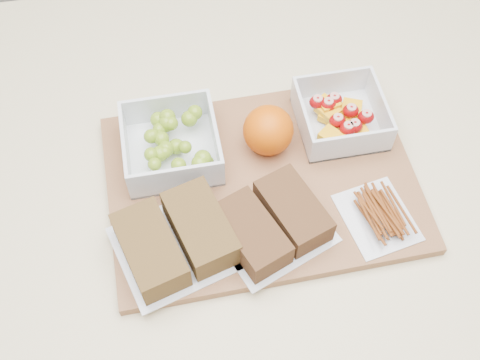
{
  "coord_description": "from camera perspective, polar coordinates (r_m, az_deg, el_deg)",
  "views": [
    {
      "loc": [
        -0.09,
        -0.43,
        1.61
      ],
      "look_at": [
        -0.01,
        0.0,
        0.93
      ],
      "focal_mm": 45.0,
      "sensor_mm": 36.0,
      "label": 1
    }
  ],
  "objects": [
    {
      "name": "fruit_container",
      "position": [
        0.88,
        9.5,
        5.96
      ],
      "size": [
        0.12,
        0.12,
        0.05
      ],
      "color": "silver",
      "rests_on": "cutting_board"
    },
    {
      "name": "pretzel_bag",
      "position": [
        0.8,
        13.0,
        -3.14
      ],
      "size": [
        0.1,
        0.12,
        0.02
      ],
      "color": "silver",
      "rests_on": "cutting_board"
    },
    {
      "name": "grape_container",
      "position": [
        0.84,
        -6.45,
        3.45
      ],
      "size": [
        0.13,
        0.13,
        0.05
      ],
      "color": "silver",
      "rests_on": "cutting_board"
    },
    {
      "name": "sandwich_bag_center",
      "position": [
        0.77,
        3.09,
        -4.07
      ],
      "size": [
        0.17,
        0.16,
        0.04
      ],
      "color": "silver",
      "rests_on": "cutting_board"
    },
    {
      "name": "orange",
      "position": [
        0.83,
        2.7,
        4.73
      ],
      "size": [
        0.07,
        0.07,
        0.07
      ],
      "primitive_type": "sphere",
      "color": "#DE5705",
      "rests_on": "cutting_board"
    },
    {
      "name": "counter",
      "position": [
        1.24,
        0.68,
        -11.75
      ],
      "size": [
        1.2,
        0.9,
        0.9
      ],
      "primitive_type": "cube",
      "color": "beige",
      "rests_on": "ground"
    },
    {
      "name": "sandwich_bag_left",
      "position": [
        0.76,
        -6.1,
        -5.6
      ],
      "size": [
        0.18,
        0.17,
        0.05
      ],
      "color": "silver",
      "rests_on": "cutting_board"
    },
    {
      "name": "cutting_board",
      "position": [
        0.83,
        2.07,
        -0.28
      ],
      "size": [
        0.42,
        0.31,
        0.02
      ],
      "primitive_type": "cube",
      "rotation": [
        0.0,
        0.0,
        0.01
      ],
      "color": "#8D5D3A",
      "rests_on": "counter"
    }
  ]
}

